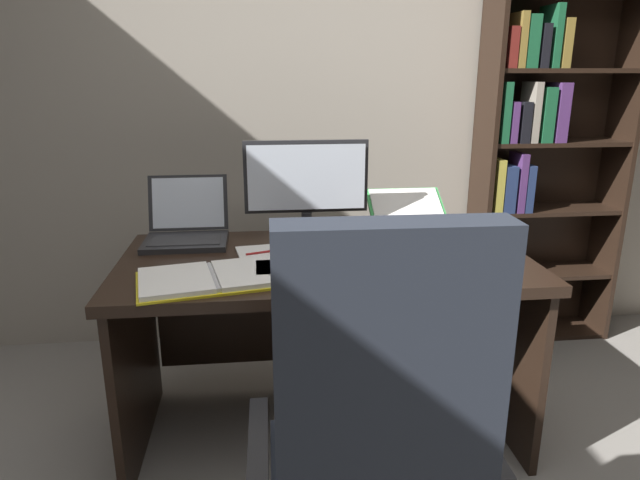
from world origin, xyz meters
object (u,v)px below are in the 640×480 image
(computer_mouse, at_px, (403,263))
(laptop, at_px, (187,228))
(reading_stand_with_book, at_px, (408,212))
(notepad, at_px, (259,254))
(desk, at_px, (323,301))
(pen, at_px, (264,252))
(bookshelf, at_px, (537,146))
(office_chair, at_px, (375,475))
(coffee_mug, at_px, (468,233))
(monitor, at_px, (306,189))
(keyboard, at_px, (317,268))
(open_binder, at_px, (214,277))

(computer_mouse, bearing_deg, laptop, 151.72)
(reading_stand_with_book, relative_size, notepad, 1.57)
(desk, height_order, pen, pen)
(bookshelf, distance_m, reading_stand_with_book, 0.93)
(office_chair, height_order, coffee_mug, office_chair)
(office_chair, relative_size, coffee_mug, 10.55)
(monitor, distance_m, coffee_mug, 0.67)
(office_chair, distance_m, keyboard, 0.76)
(bookshelf, relative_size, office_chair, 1.87)
(open_binder, distance_m, pen, 0.30)
(office_chair, bearing_deg, desk, 92.16)
(bookshelf, xyz_separation_m, office_chair, (-1.17, -1.64, -0.56))
(desk, bearing_deg, monitor, 103.96)
(computer_mouse, xyz_separation_m, open_binder, (-0.65, -0.05, -0.01))
(bookshelf, distance_m, open_binder, 1.88)
(bookshelf, bearing_deg, keyboard, -142.79)
(desk, relative_size, coffee_mug, 13.99)
(office_chair, height_order, notepad, office_chair)
(coffee_mug, bearing_deg, desk, 178.93)
(notepad, xyz_separation_m, pen, (0.02, 0.00, 0.01))
(computer_mouse, height_order, notepad, computer_mouse)
(bookshelf, xyz_separation_m, coffee_mug, (-0.61, -0.71, -0.24))
(desk, distance_m, office_chair, 0.94)
(open_binder, bearing_deg, notepad, 47.68)
(bookshelf, relative_size, notepad, 10.14)
(office_chair, relative_size, reading_stand_with_book, 3.45)
(laptop, height_order, reading_stand_with_book, laptop)
(laptop, distance_m, open_binder, 0.50)
(keyboard, bearing_deg, pen, 132.42)
(reading_stand_with_book, bearing_deg, notepad, -156.20)
(pen, bearing_deg, bookshelf, 27.58)
(monitor, relative_size, pen, 3.58)
(desk, height_order, coffee_mug, coffee_mug)
(office_chair, bearing_deg, computer_mouse, 72.52)
(reading_stand_with_book, bearing_deg, coffee_mug, -56.13)
(monitor, distance_m, reading_stand_with_book, 0.46)
(reading_stand_with_book, relative_size, open_binder, 0.61)
(reading_stand_with_book, height_order, notepad, reading_stand_with_book)
(open_binder, bearing_deg, bookshelf, 20.54)
(office_chair, relative_size, computer_mouse, 10.95)
(keyboard, distance_m, notepad, 0.28)
(office_chair, height_order, computer_mouse, office_chair)
(computer_mouse, distance_m, coffee_mug, 0.39)
(notepad, bearing_deg, open_binder, -120.93)
(office_chair, xyz_separation_m, notepad, (-0.26, 0.90, 0.27))
(monitor, relative_size, notepad, 2.39)
(coffee_mug, bearing_deg, bookshelf, 49.33)
(computer_mouse, bearing_deg, desk, 137.66)
(desk, distance_m, monitor, 0.45)
(computer_mouse, bearing_deg, bookshelf, 45.10)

